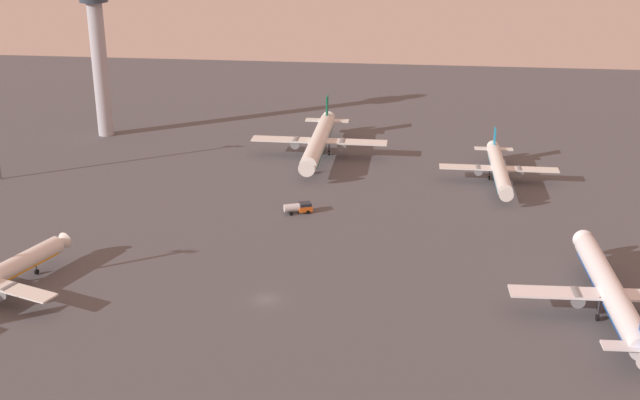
# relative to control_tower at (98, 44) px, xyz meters

# --- Properties ---
(ground_plane) EXTENTS (416.00, 416.00, 0.00)m
(ground_plane) POSITION_rel_control_tower_xyz_m (64.95, -96.79, -26.73)
(ground_plane) COLOR #4C4C51
(control_tower) EXTENTS (8.00, 8.00, 46.81)m
(control_tower) POSITION_rel_control_tower_xyz_m (0.00, 0.00, 0.00)
(control_tower) COLOR #A8A8B2
(control_tower) RESTS_ON ground
(airplane_near_gate) EXTENTS (34.68, 44.58, 11.44)m
(airplane_near_gate) POSITION_rel_control_tower_xyz_m (124.62, -95.63, -22.41)
(airplane_near_gate) COLOR white
(airplane_near_gate) RESTS_ON ground
(airplane_mid_apron) EXTENTS (29.12, 37.49, 9.64)m
(airplane_mid_apron) POSITION_rel_control_tower_xyz_m (111.30, -29.07, -23.09)
(airplane_mid_apron) COLOR silver
(airplane_mid_apron) RESTS_ON ground
(airplane_taxiway_distant) EXTENTS (36.71, 47.25, 12.15)m
(airplane_taxiway_distant) POSITION_rel_control_tower_xyz_m (64.76, -14.01, -22.14)
(airplane_taxiway_distant) COLOR silver
(airplane_taxiway_distant) RESTS_ON ground
(fuel_truck) EXTENTS (6.63, 4.26, 2.35)m
(fuel_truck) POSITION_rel_control_tower_xyz_m (65.04, -54.96, -25.37)
(fuel_truck) COLOR #D85919
(fuel_truck) RESTS_ON ground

